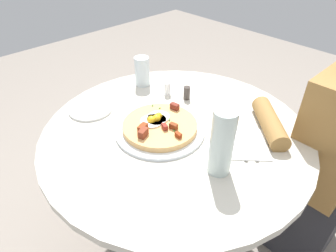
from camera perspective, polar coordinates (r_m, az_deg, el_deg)
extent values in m
plane|color=gray|center=(1.62, 1.13, -20.82)|extent=(6.00, 6.00, 0.00)
cylinder|color=beige|center=(1.11, 1.55, -1.34)|extent=(1.00, 1.00, 0.03)
cylinder|color=#333338|center=(1.35, 1.30, -13.14)|extent=(0.12, 0.12, 0.67)
cylinder|color=#333338|center=(1.61, 1.14, -20.59)|extent=(0.45, 0.45, 0.02)
cube|color=#2D2D33|center=(1.58, 25.30, -14.35)|extent=(0.32, 0.28, 0.45)
cylinder|color=olive|center=(1.15, 19.14, 0.61)|extent=(0.23, 0.24, 0.07)
cylinder|color=white|center=(1.09, -1.58, -0.71)|extent=(0.33, 0.33, 0.01)
cylinder|color=tan|center=(1.08, -1.59, 0.01)|extent=(0.27, 0.27, 0.02)
cylinder|color=white|center=(1.10, -1.81, 1.75)|extent=(0.08, 0.08, 0.01)
sphere|color=yellow|center=(1.10, -1.82, 2.01)|extent=(0.03, 0.03, 0.03)
cylinder|color=white|center=(1.08, -3.21, 0.92)|extent=(0.08, 0.08, 0.01)
sphere|color=yellow|center=(1.08, -3.23, 1.18)|extent=(0.03, 0.03, 0.03)
cylinder|color=white|center=(1.09, -2.23, 1.21)|extent=(0.07, 0.07, 0.01)
sphere|color=yellow|center=(1.08, -2.24, 1.47)|extent=(0.03, 0.03, 0.03)
cube|color=maroon|center=(1.01, 2.02, -1.77)|extent=(0.02, 0.03, 0.02)
cube|color=maroon|center=(1.03, -4.91, -0.45)|extent=(0.04, 0.03, 0.03)
cube|color=brown|center=(1.04, 1.08, -0.03)|extent=(0.02, 0.03, 0.02)
cube|color=maroon|center=(1.15, 1.29, 3.80)|extent=(0.02, 0.04, 0.02)
cube|color=maroon|center=(1.04, -0.54, -0.23)|extent=(0.02, 0.03, 0.02)
cube|color=brown|center=(1.01, -4.84, -1.34)|extent=(0.04, 0.03, 0.03)
cube|color=#387F2D|center=(1.10, -2.21, 1.63)|extent=(0.00, 0.01, 0.00)
cube|color=#387F2D|center=(1.09, 0.29, 1.17)|extent=(0.01, 0.01, 0.00)
cube|color=#387F2D|center=(1.15, -1.63, 3.51)|extent=(0.01, 0.00, 0.00)
cube|color=#387F2D|center=(1.03, 1.20, -0.91)|extent=(0.01, 0.01, 0.00)
cube|color=#387F2D|center=(1.17, -3.01, 3.99)|extent=(0.01, 0.01, 0.00)
cube|color=#387F2D|center=(1.07, -1.36, 0.56)|extent=(0.01, 0.01, 0.00)
cylinder|color=white|center=(1.25, -14.74, 3.26)|extent=(0.18, 0.18, 0.01)
cube|color=white|center=(1.07, 15.08, -3.35)|extent=(0.22, 0.22, 0.00)
cube|color=silver|center=(1.07, 16.05, -3.18)|extent=(0.14, 0.13, 0.00)
cube|color=silver|center=(1.06, 14.17, -3.16)|extent=(0.14, 0.13, 0.00)
cylinder|color=silver|center=(1.37, -5.03, 10.54)|extent=(0.07, 0.07, 0.13)
cylinder|color=silver|center=(0.88, 10.43, -3.20)|extent=(0.07, 0.07, 0.22)
cylinder|color=white|center=(1.30, -0.13, 7.27)|extent=(0.03, 0.03, 0.06)
cylinder|color=#3F3833|center=(1.27, 3.66, 6.40)|extent=(0.03, 0.03, 0.06)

